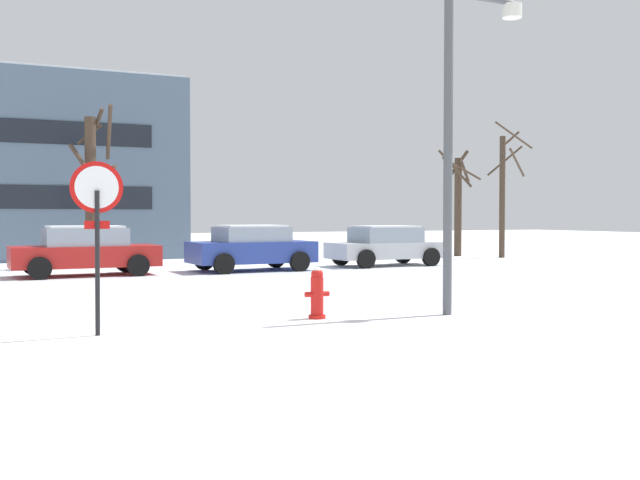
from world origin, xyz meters
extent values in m
plane|color=white|center=(0.00, 0.00, 0.00)|extent=(120.00, 120.00, 0.00)
cube|color=silver|center=(0.00, 3.97, 0.00)|extent=(80.00, 9.95, 0.00)
cylinder|color=black|center=(-1.82, -1.72, 1.07)|extent=(0.07, 0.14, 2.14)
cylinder|color=red|center=(-1.82, -1.72, 2.19)|extent=(0.76, 0.04, 0.76)
cylinder|color=white|center=(-1.82, -1.74, 2.19)|extent=(0.62, 0.04, 0.62)
cube|color=red|center=(-1.82, -1.72, 1.64)|extent=(0.36, 0.03, 0.12)
cylinder|color=white|center=(-1.82, -1.71, 2.24)|extent=(0.42, 0.03, 0.42)
cylinder|color=red|center=(1.87, -1.40, 0.03)|extent=(0.30, 0.30, 0.06)
cylinder|color=red|center=(1.87, -1.40, 0.39)|extent=(0.22, 0.22, 0.66)
sphere|color=red|center=(1.87, -1.40, 0.76)|extent=(0.21, 0.21, 0.21)
cylinder|color=red|center=(1.71, -1.40, 0.42)|extent=(0.12, 0.09, 0.09)
cylinder|color=red|center=(2.03, -1.40, 0.42)|extent=(0.12, 0.09, 0.09)
sphere|color=white|center=(1.87, -1.40, 0.82)|extent=(0.15, 0.15, 0.15)
cylinder|color=#4C4F54|center=(4.19, -1.92, 2.92)|extent=(0.16, 0.16, 5.84)
cylinder|color=silver|center=(5.58, -1.92, 5.54)|extent=(0.36, 0.36, 0.25)
cube|color=red|center=(-0.64, 9.64, 0.58)|extent=(4.22, 1.87, 0.61)
cube|color=#8C99A8|center=(-0.64, 9.64, 1.15)|extent=(2.35, 1.66, 0.53)
cube|color=white|center=(-0.64, 9.64, 1.45)|extent=(2.13, 1.54, 0.06)
cylinder|color=black|center=(0.68, 10.57, 0.32)|extent=(0.65, 0.24, 0.64)
cylinder|color=black|center=(0.74, 8.81, 0.32)|extent=(0.65, 0.24, 0.64)
cylinder|color=black|center=(-2.02, 10.47, 0.32)|extent=(0.65, 0.24, 0.64)
cylinder|color=black|center=(-1.96, 8.71, 0.32)|extent=(0.65, 0.24, 0.64)
cube|color=#283D93|center=(4.46, 9.46, 0.61)|extent=(3.95, 2.02, 0.67)
cube|color=#8C99A8|center=(4.46, 9.46, 1.18)|extent=(2.20, 1.81, 0.47)
cube|color=white|center=(4.46, 9.46, 1.44)|extent=(2.00, 1.67, 0.06)
cylinder|color=black|center=(5.69, 10.47, 0.32)|extent=(0.65, 0.24, 0.64)
cylinder|color=black|center=(5.75, 8.55, 0.32)|extent=(0.65, 0.24, 0.64)
cylinder|color=black|center=(3.16, 10.38, 0.32)|extent=(0.65, 0.24, 0.64)
cylinder|color=black|center=(3.23, 8.46, 0.32)|extent=(0.65, 0.24, 0.64)
cube|color=silver|center=(9.55, 9.74, 0.55)|extent=(4.11, 1.88, 0.56)
cube|color=#8C99A8|center=(9.55, 9.74, 1.09)|extent=(2.29, 1.68, 0.53)
cube|color=white|center=(9.55, 9.74, 1.39)|extent=(2.08, 1.55, 0.06)
cylinder|color=black|center=(10.84, 10.67, 0.32)|extent=(0.65, 0.24, 0.64)
cylinder|color=black|center=(10.90, 8.89, 0.32)|extent=(0.65, 0.24, 0.64)
cylinder|color=black|center=(8.21, 10.58, 0.32)|extent=(0.65, 0.24, 0.64)
cylinder|color=black|center=(8.27, 8.80, 0.32)|extent=(0.65, 0.24, 0.64)
cylinder|color=#423326|center=(-0.03, 13.05, 2.55)|extent=(0.37, 0.37, 5.11)
cylinder|color=#423326|center=(-0.42, 12.82, 3.69)|extent=(0.65, 0.94, 1.02)
cylinder|color=#423326|center=(0.21, 13.19, 4.92)|extent=(0.46, 0.66, 1.01)
cylinder|color=#423326|center=(0.59, 13.02, 4.62)|extent=(0.21, 1.36, 1.78)
cylinder|color=#423326|center=(0.00, 13.44, 4.56)|extent=(0.85, 0.19, 0.77)
cylinder|color=#423326|center=(0.46, 13.34, 3.14)|extent=(0.73, 1.13, 0.76)
cylinder|color=#423326|center=(15.53, 13.86, 2.14)|extent=(0.32, 0.32, 4.28)
cylinder|color=#423326|center=(15.02, 13.37, 3.79)|extent=(1.09, 1.14, 1.65)
cylinder|color=#423326|center=(15.17, 13.12, 3.78)|extent=(1.55, 0.81, 1.01)
cylinder|color=#423326|center=(15.67, 13.56, 3.69)|extent=(0.74, 0.44, 0.95)
cylinder|color=#423326|center=(15.75, 14.25, 3.98)|extent=(0.96, 0.63, 1.39)
cylinder|color=#423326|center=(16.51, 12.08, 2.55)|extent=(0.24, 0.24, 5.11)
cylinder|color=#423326|center=(17.03, 12.58, 4.12)|extent=(1.10, 1.14, 1.27)
cylinder|color=#423326|center=(16.97, 12.20, 4.97)|extent=(0.34, 0.98, 0.70)
cylinder|color=#423326|center=(16.79, 11.49, 3.97)|extent=(1.27, 0.67, 1.12)
cylinder|color=#423326|center=(16.40, 11.23, 5.06)|extent=(1.75, 0.29, 1.08)
camera|label=1|loc=(-3.32, -12.88, 1.77)|focal=41.29mm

